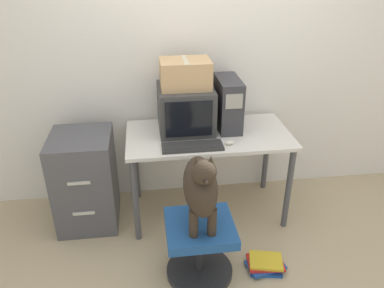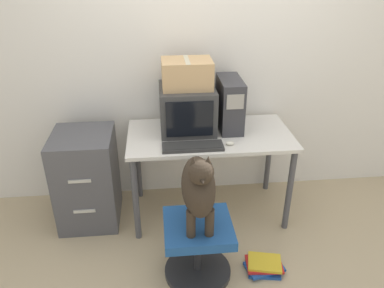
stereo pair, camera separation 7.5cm
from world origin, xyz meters
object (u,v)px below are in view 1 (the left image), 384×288
dog (201,186)px  keyboard (192,146)px  crt_monitor (186,109)px  cardboard_box (185,74)px  filing_cabinet (86,180)px  office_chair (200,245)px  pc_tower (228,103)px  book_stack_floor (265,264)px

dog → keyboard: bearing=88.4°
crt_monitor → keyboard: 0.39m
keyboard → cardboard_box: size_ratio=1.19×
filing_cabinet → crt_monitor: bearing=7.0°
keyboard → office_chair: keyboard is taller
office_chair → cardboard_box: size_ratio=1.23×
office_chair → filing_cabinet: filing_cabinet is taller
pc_tower → filing_cabinet: (-1.21, -0.11, -0.58)m
keyboard → crt_monitor: bearing=91.8°
pc_tower → keyboard: bearing=-134.6°
pc_tower → keyboard: pc_tower is taller
pc_tower → cardboard_box: cardboard_box is taller
office_chair → cardboard_box: cardboard_box is taller
crt_monitor → filing_cabinet: crt_monitor is taller
filing_cabinet → book_stack_floor: size_ratio=2.69×
pc_tower → book_stack_floor: size_ratio=1.40×
crt_monitor → keyboard: crt_monitor is taller
office_chair → cardboard_box: (0.00, 0.85, 0.99)m
crt_monitor → office_chair: (-0.00, -0.84, -0.70)m
office_chair → book_stack_floor: bearing=-2.4°
book_stack_floor → keyboard: bearing=132.7°
crt_monitor → dog: size_ratio=0.77×
keyboard → book_stack_floor: (0.48, -0.52, -0.75)m
office_chair → dog: size_ratio=0.82×
pc_tower → dog: (-0.36, -0.85, -0.22)m
crt_monitor → dog: 0.87m
cardboard_box → book_stack_floor: cardboard_box is taller
keyboard → book_stack_floor: bearing=-47.3°
book_stack_floor → pc_tower: bearing=99.0°
filing_cabinet → cardboard_box: (0.86, 0.11, 0.85)m
pc_tower → office_chair: bearing=-112.8°
pc_tower → keyboard: (-0.34, -0.35, -0.20)m
dog → book_stack_floor: 0.88m
keyboard → office_chair: size_ratio=0.96×
crt_monitor → book_stack_floor: bearing=-60.5°
keyboard → cardboard_box: cardboard_box is taller
pc_tower → book_stack_floor: bearing=-81.0°
cardboard_box → office_chair: bearing=-90.2°
crt_monitor → book_stack_floor: (0.49, -0.86, -0.92)m
filing_cabinet → cardboard_box: cardboard_box is taller
dog → crt_monitor: bearing=89.8°
filing_cabinet → cardboard_box: 1.21m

